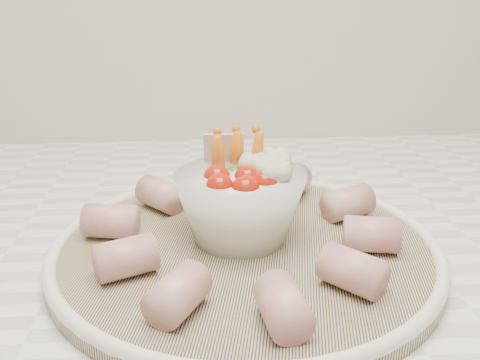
{
  "coord_description": "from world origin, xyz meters",
  "views": [
    {
      "loc": [
        0.02,
        0.92,
        1.16
      ],
      "look_at": [
        0.05,
        1.37,
        0.99
      ],
      "focal_mm": 40.0,
      "sensor_mm": 36.0,
      "label": 1
    }
  ],
  "objects": [
    {
      "name": "veggie_bowl",
      "position": [
        0.05,
        1.37,
        0.97
      ],
      "size": [
        0.12,
        0.12,
        0.1
      ],
      "color": "white",
      "rests_on": "serving_platter"
    },
    {
      "name": "serving_platter",
      "position": [
        0.06,
        1.36,
        0.93
      ],
      "size": [
        0.41,
        0.41,
        0.02
      ],
      "color": "navy",
      "rests_on": "kitchen_counter"
    },
    {
      "name": "cured_meat_rolls",
      "position": [
        0.06,
        1.36,
        0.95
      ],
      "size": [
        0.29,
        0.29,
        0.03
      ],
      "color": "#B3525B",
      "rests_on": "serving_platter"
    }
  ]
}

